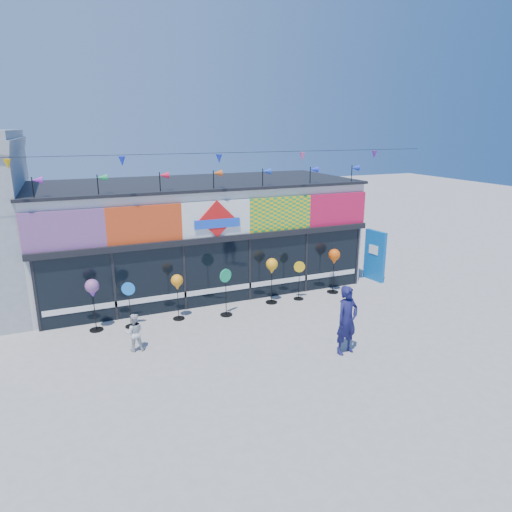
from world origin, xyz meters
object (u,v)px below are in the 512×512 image
child (134,332)px  blue_sign (375,255)px  spinner_2 (177,284)px  spinner_4 (272,267)px  adult_man (347,320)px  spinner_6 (334,258)px  spinner_1 (129,304)px  spinner_5 (299,279)px  spinner_0 (92,290)px  spinner_3 (226,291)px

child → blue_sign: bearing=-158.4°
spinner_2 → blue_sign: bearing=5.9°
child → spinner_2: bearing=-126.9°
blue_sign → spinner_4: (-4.97, -0.73, 0.29)m
adult_man → spinner_6: bearing=50.7°
spinner_1 → spinner_4: spinner_4 is taller
spinner_4 → spinner_5: spinner_4 is taller
spinner_0 → spinner_6: 8.60m
spinner_0 → spinner_3: size_ratio=1.03×
spinner_6 → spinner_0: bearing=-179.5°
spinner_0 → blue_sign: bearing=3.9°
spinner_2 → spinner_5: (4.49, 0.08, -0.46)m
spinner_5 → spinner_2: bearing=-179.0°
spinner_0 → spinner_6: spinner_6 is taller
blue_sign → spinner_1: blue_sign is taller
spinner_4 → spinner_5: (1.07, -0.06, -0.56)m
spinner_5 → spinner_1: bearing=-179.0°
spinner_1 → spinner_5: 6.03m
blue_sign → child: 10.37m
spinner_6 → adult_man: (-2.27, -4.30, -0.39)m
spinner_2 → spinner_4: spinner_4 is taller
blue_sign → spinner_2: (-8.39, -0.87, 0.19)m
spinner_4 → spinner_6: size_ratio=0.97×
spinner_0 → spinner_2: bearing=-2.8°
spinner_1 → spinner_6: spinner_6 is taller
spinner_3 → spinner_1: bearing=174.8°
spinner_1 → child: spinner_1 is taller
blue_sign → spinner_0: blue_sign is taller
blue_sign → spinner_5: (-3.90, -0.79, -0.28)m
blue_sign → spinner_2: blue_sign is taller
spinner_4 → adult_man: adult_man is taller
spinner_1 → child: (-0.11, -1.67, -0.23)m
spinner_2 → spinner_4: (3.42, 0.14, 0.10)m
spinner_2 → spinner_4: size_ratio=0.92×
spinner_1 → adult_man: bearing=-37.6°
child → spinner_4: bearing=-152.8°
spinner_6 → child: size_ratio=1.56×
spinner_4 → child: spinner_4 is taller
spinner_6 → child: bearing=-166.1°
spinner_3 → spinner_5: (2.94, 0.38, -0.09)m
spinner_5 → adult_man: 4.24m
blue_sign → spinner_1: 9.97m
spinner_1 → adult_man: size_ratio=0.76×
adult_man → spinner_3: bearing=108.6°
spinner_3 → spinner_2: bearing=168.9°
spinner_1 → spinner_5: spinner_1 is taller
blue_sign → spinner_3: blue_sign is taller
spinner_2 → spinner_6: size_ratio=0.90×
blue_sign → child: blue_sign is taller
blue_sign → child: (-10.04, -2.56, -0.49)m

